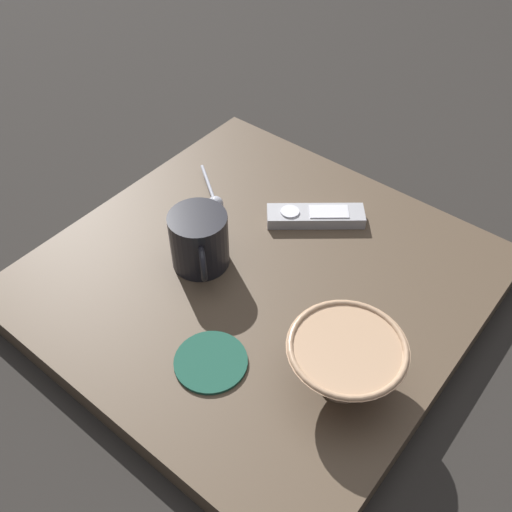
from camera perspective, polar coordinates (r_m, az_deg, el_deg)
ground_plane at (r=0.95m, az=0.24°, el=-3.34°), size 6.00×6.00×0.00m
table at (r=0.93m, az=0.24°, el=-2.49°), size 0.63×0.63×0.04m
cereal_bowl at (r=0.77m, az=8.64°, el=-10.12°), size 0.15×0.15×0.08m
coffee_mug at (r=0.90m, az=-5.54°, el=1.49°), size 0.11×0.10×0.09m
teaspoon at (r=1.02m, az=-4.08°, el=5.40°), size 0.11×0.08×0.03m
tv_remote_near at (r=1.00m, az=5.87°, el=3.86°), size 0.16×0.14×0.02m
drink_coaster at (r=0.81m, az=-4.42°, el=-10.22°), size 0.10×0.10×0.01m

